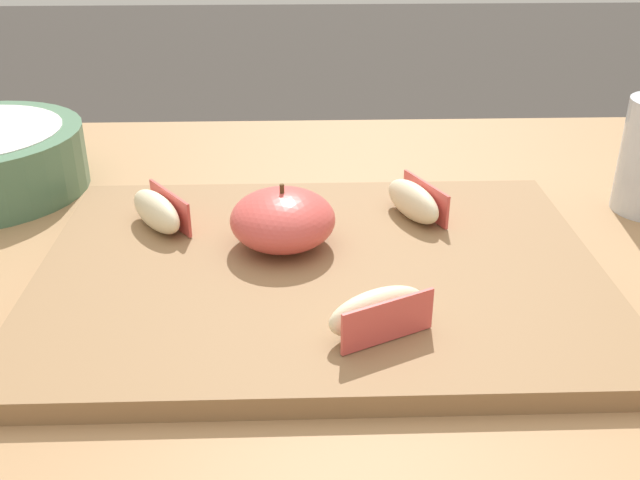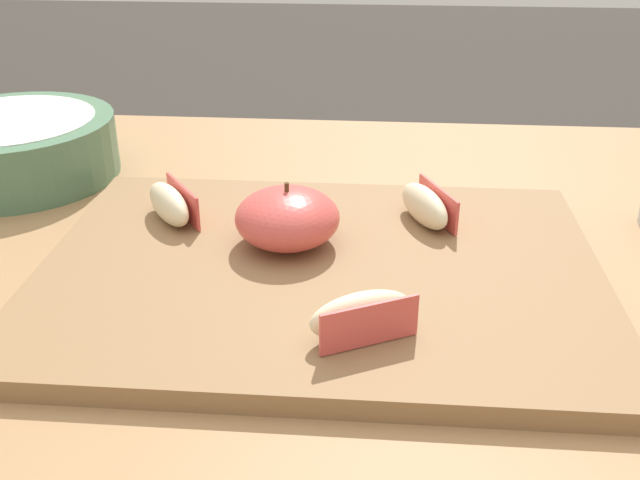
% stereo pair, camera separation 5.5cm
% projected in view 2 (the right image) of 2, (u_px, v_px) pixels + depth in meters
% --- Properties ---
extents(dining_table, '(1.22, 0.83, 0.77)m').
position_uv_depth(dining_table, '(384.00, 410.00, 0.61)').
color(dining_table, '#9E754C').
rests_on(dining_table, ground_plane).
extents(cutting_board, '(0.43, 0.32, 0.02)m').
position_uv_depth(cutting_board, '(320.00, 272.00, 0.56)').
color(cutting_board, olive).
rests_on(cutting_board, dining_table).
extents(apple_half_skin_up, '(0.08, 0.08, 0.05)m').
position_uv_depth(apple_half_skin_up, '(287.00, 218.00, 0.58)').
color(apple_half_skin_up, '#D14C47').
rests_on(apple_half_skin_up, cutting_board).
extents(apple_wedge_left, '(0.05, 0.07, 0.03)m').
position_uv_depth(apple_wedge_left, '(426.00, 206.00, 0.62)').
color(apple_wedge_left, beige).
rests_on(apple_wedge_left, cutting_board).
extents(apple_wedge_middle, '(0.06, 0.07, 0.03)m').
position_uv_depth(apple_wedge_middle, '(170.00, 204.00, 0.62)').
color(apple_wedge_middle, beige).
rests_on(apple_wedge_middle, cutting_board).
extents(apple_wedge_near_knife, '(0.07, 0.05, 0.03)m').
position_uv_depth(apple_wedge_near_knife, '(362.00, 315.00, 0.47)').
color(apple_wedge_near_knife, beige).
rests_on(apple_wedge_near_knife, cutting_board).
extents(ceramic_fruit_bowl, '(0.21, 0.21, 0.06)m').
position_uv_depth(ceramic_fruit_bowl, '(13.00, 146.00, 0.75)').
color(ceramic_fruit_bowl, '#4C7556').
rests_on(ceramic_fruit_bowl, dining_table).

